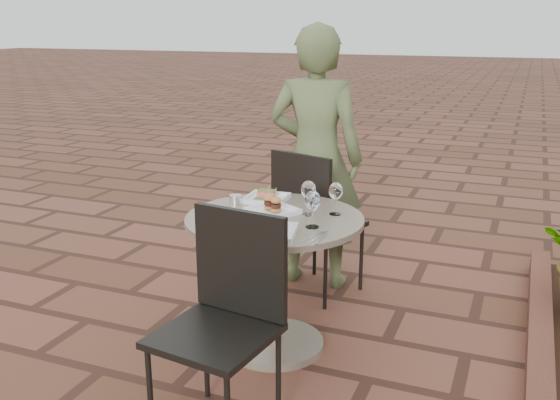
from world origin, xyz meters
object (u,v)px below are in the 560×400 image
at_px(plate_salmon, 267,197).
at_px(plate_tuna, 268,232).
at_px(chair_far, 311,212).
at_px(plate_sliders, 273,208).
at_px(cafe_table, 275,262).
at_px(chair_near, 227,304).
at_px(diner, 315,158).

height_order(plate_salmon, plate_tuna, plate_salmon).
bearing_deg(chair_far, plate_sliders, 110.25).
height_order(chair_far, plate_tuna, chair_far).
relative_size(chair_far, plate_salmon, 4.03).
height_order(chair_far, plate_sliders, chair_far).
distance_m(cafe_table, plate_salmon, 0.40).
relative_size(cafe_table, plate_tuna, 3.06).
height_order(cafe_table, plate_tuna, plate_tuna).
height_order(cafe_table, chair_near, chair_near).
bearing_deg(plate_salmon, cafe_table, -59.24).
bearing_deg(cafe_table, chair_far, 93.45).
xyz_separation_m(cafe_table, diner, (-0.10, 0.92, 0.35)).
height_order(chair_near, plate_salmon, chair_near).
bearing_deg(chair_near, plate_tuna, 94.46).
height_order(chair_far, plate_salmon, chair_far).
bearing_deg(chair_near, cafe_table, 102.95).
xyz_separation_m(cafe_table, plate_tuna, (0.08, -0.27, 0.26)).
relative_size(chair_near, diner, 0.56).
distance_m(plate_salmon, plate_sliders, 0.24).
bearing_deg(diner, plate_salmon, 80.52).
distance_m(cafe_table, plate_sliders, 0.28).
relative_size(cafe_table, diner, 0.54).
bearing_deg(chair_far, chair_near, 113.61).
bearing_deg(plate_sliders, diner, 94.27).
bearing_deg(plate_sliders, cafe_table, -58.27).
height_order(plate_sliders, plate_tuna, plate_sliders).
bearing_deg(plate_sliders, plate_salmon, 120.52).
height_order(chair_far, chair_near, same).
distance_m(cafe_table, diner, 0.99).
height_order(cafe_table, chair_far, chair_far).
bearing_deg(chair_near, diner, 103.46).
distance_m(plate_sliders, plate_tuna, 0.34).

